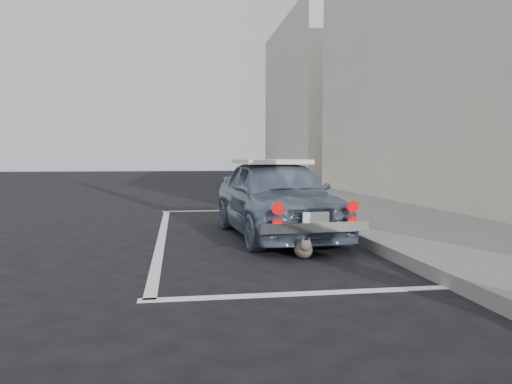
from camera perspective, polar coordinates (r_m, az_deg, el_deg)
The scene contains 8 objects.
ground at distance 4.93m, azimuth -1.10°, elevation -10.25°, with size 80.00×80.00×0.00m, color black.
sidewalk at distance 7.84m, azimuth 20.65°, elevation -4.61°, with size 2.80×40.00×0.15m, color slate.
building_far at distance 25.86m, azimuth 6.93°, elevation 10.15°, with size 3.50×10.00×8.00m, color beige.
pline_rear at distance 4.56m, azimuth 6.16°, elevation -11.44°, with size 3.00×0.12×0.01m, color silver.
pline_front at distance 11.36m, azimuth -3.08°, elevation -2.12°, with size 3.00×0.12×0.01m, color silver.
pline_side at distance 7.84m, azimuth -10.69°, elevation -4.96°, with size 0.12×7.00×0.01m, color silver.
retro_coupe at distance 7.64m, azimuth 2.31°, elevation -0.52°, with size 1.69×3.66×1.21m.
cat at distance 6.04m, azimuth 5.47°, elevation -6.42°, with size 0.25×0.51×0.27m.
Camera 1 is at (-0.65, -4.74, 1.21)m, focal length 35.00 mm.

